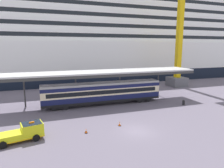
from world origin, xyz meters
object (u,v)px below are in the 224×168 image
object	(u,v)px
train_carriage	(103,92)
quay_bollard	(184,102)
traffic_cone_near	(120,124)
service_truck	(24,132)
dockside_crane	(182,24)
traffic_cone_mid	(86,131)
cruise_ship	(119,40)

from	to	relation	value
train_carriage	quay_bollard	distance (m)	14.88
traffic_cone_near	quay_bollard	bearing A→B (deg)	20.35
service_truck	train_carriage	bearing A→B (deg)	41.13
traffic_cone_near	quay_bollard	xyz separation A→B (m)	(14.74, 5.47, 0.22)
quay_bollard	dockside_crane	bearing A→B (deg)	55.21
dockside_crane	service_truck	bearing A→B (deg)	-149.72
service_truck	traffic_cone_mid	world-z (taller)	service_truck
traffic_cone_near	train_carriage	bearing A→B (deg)	85.03
cruise_ship	traffic_cone_near	size ratio (longest dim) A/B	223.11
service_truck	dockside_crane	bearing A→B (deg)	30.28
cruise_ship	traffic_cone_mid	size ratio (longest dim) A/B	217.20
cruise_ship	train_carriage	xyz separation A→B (m)	(-16.47, -34.28, -10.86)
traffic_cone_near	dockside_crane	world-z (taller)	dockside_crane
service_truck	quay_bollard	size ratio (longest dim) A/B	5.74
traffic_cone_near	dockside_crane	bearing A→B (deg)	39.80
cruise_ship	service_truck	world-z (taller)	cruise_ship
cruise_ship	traffic_cone_mid	distance (m)	52.52
train_carriage	service_truck	size ratio (longest dim) A/B	3.98
train_carriage	dockside_crane	bearing A→B (deg)	23.55
train_carriage	dockside_crane	distance (m)	30.82
traffic_cone_near	traffic_cone_mid	xyz separation A→B (m)	(-4.77, -0.83, 0.01)
train_carriage	dockside_crane	world-z (taller)	dockside_crane
train_carriage	traffic_cone_mid	size ratio (longest dim) A/B	35.87
train_carriage	traffic_cone_near	bearing A→B (deg)	-94.97
cruise_ship	quay_bollard	bearing A→B (deg)	-93.86
dockside_crane	quay_bollard	distance (m)	25.41
train_carriage	service_truck	distance (m)	17.03
traffic_cone_near	dockside_crane	distance (m)	37.52
train_carriage	traffic_cone_mid	xyz separation A→B (m)	(-5.70, -11.56, -2.01)
traffic_cone_mid	cruise_ship	bearing A→B (deg)	64.18
cruise_ship	service_truck	xyz separation A→B (m)	(-29.26, -45.45, -12.18)
dockside_crane	quay_bollard	world-z (taller)	dockside_crane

